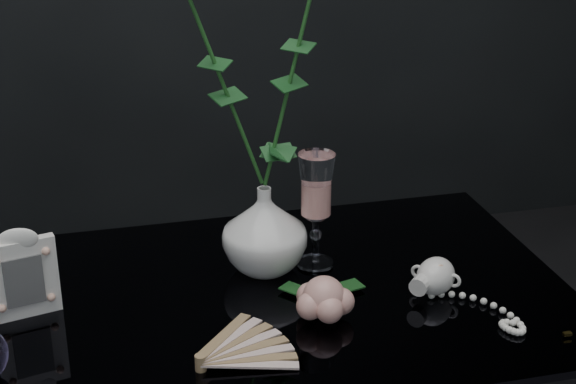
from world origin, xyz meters
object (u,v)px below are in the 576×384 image
object	(u,v)px
vase	(265,229)
wine_glass	(316,211)
loose_rose	(324,298)
pearl_jar	(436,275)
picture_frame	(22,273)

from	to	relation	value
vase	wine_glass	distance (m)	0.09
loose_rose	wine_glass	bearing A→B (deg)	94.02
wine_glass	loose_rose	distance (m)	0.17
pearl_jar	picture_frame	bearing A→B (deg)	-144.49
picture_frame	wine_glass	bearing A→B (deg)	-6.96
wine_glass	pearl_jar	world-z (taller)	wine_glass
picture_frame	vase	bearing A→B (deg)	-4.87
wine_glass	pearl_jar	bearing A→B (deg)	-40.07
vase	picture_frame	world-z (taller)	vase
picture_frame	loose_rose	world-z (taller)	picture_frame
vase	pearl_jar	size ratio (longest dim) A/B	0.69
wine_glass	picture_frame	distance (m)	0.45
vase	loose_rose	bearing A→B (deg)	-73.12
vase	wine_glass	world-z (taller)	wine_glass
pearl_jar	wine_glass	bearing A→B (deg)	-177.04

